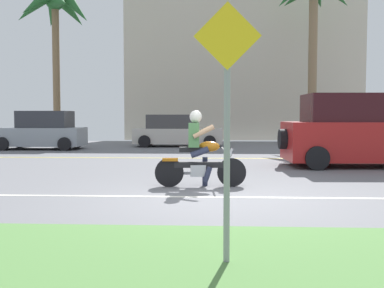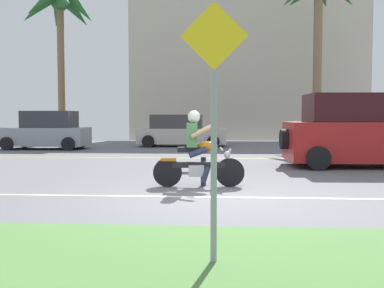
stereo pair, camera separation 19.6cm
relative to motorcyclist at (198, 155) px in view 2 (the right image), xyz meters
name	(u,v)px [view 2 (the right image)]	position (x,y,z in m)	size (l,w,h in m)	color
ground	(219,177)	(0.41, 1.65, -0.67)	(56.00, 30.00, 0.04)	slate
grass_median	(210,284)	(0.41, -5.45, -0.62)	(56.00, 3.80, 0.06)	#548442
lane_line_near	(217,197)	(0.41, -1.19, -0.65)	(50.40, 0.12, 0.01)	silver
lane_line_far	(220,158)	(0.41, 6.24, -0.65)	(50.40, 0.12, 0.01)	yellow
motorcyclist	(198,155)	(0.00, 0.00, 0.00)	(1.85, 0.60, 1.55)	black
suv_nearby	(368,132)	(4.59, 3.99, 0.34)	(4.84, 2.24, 2.05)	#AD1E1E
parked_car_0	(47,131)	(-7.14, 10.13, 0.11)	(3.65, 1.95, 1.65)	#8C939E
parked_car_1	(181,132)	(-1.49, 12.22, 0.05)	(4.12, 1.92, 1.49)	beige
palm_tree_0	(318,0)	(5.28, 14.88, 6.69)	(4.20, 4.06, 8.91)	#846B4C
palm_tree_1	(60,12)	(-7.83, 13.95, 6.07)	(4.26, 4.19, 8.11)	brown
street_sign	(214,108)	(0.42, -4.95, 0.86)	(0.62, 0.06, 2.48)	gray
building_far	(246,72)	(1.94, 19.65, 3.50)	(14.03, 4.00, 8.32)	beige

